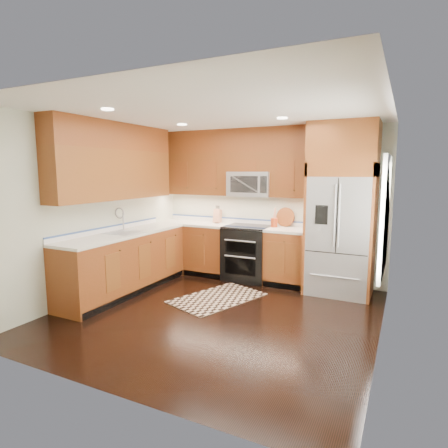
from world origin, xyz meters
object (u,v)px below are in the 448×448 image
at_px(range, 247,253).
at_px(utensil_crock, 274,221).
at_px(refrigerator, 341,209).
at_px(rug, 218,298).
at_px(knife_block, 218,216).

xyz_separation_m(range, utensil_crock, (0.44, 0.11, 0.58)).
distance_m(refrigerator, utensil_crock, 1.15).
distance_m(range, utensil_crock, 0.74).
distance_m(rug, utensil_crock, 1.67).
xyz_separation_m(range, rug, (-0.02, -1.11, -0.46)).
xyz_separation_m(refrigerator, utensil_crock, (-1.11, 0.14, -0.25)).
bearing_deg(utensil_crock, refrigerator, -7.35).
relative_size(range, rug, 0.70).
relative_size(rug, knife_block, 4.30).
bearing_deg(knife_block, refrigerator, -5.29).
height_order(knife_block, utensil_crock, utensil_crock).
bearing_deg(refrigerator, utensil_crock, 172.65).
bearing_deg(utensil_crock, rug, -110.57).
height_order(refrigerator, rug, refrigerator).
bearing_deg(range, rug, -90.86).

